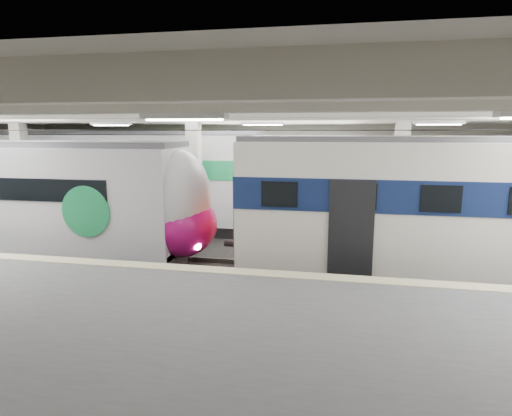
# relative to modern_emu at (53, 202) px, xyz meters

# --- Properties ---
(station_hall) EXTENTS (36.00, 24.00, 5.75)m
(station_hall) POSITION_rel_modern_emu_xyz_m (7.37, -1.74, 1.12)
(station_hall) COLOR black
(station_hall) RESTS_ON ground
(modern_emu) EXTENTS (13.34, 2.76, 4.32)m
(modern_emu) POSITION_rel_modern_emu_xyz_m (0.00, 0.00, 0.00)
(modern_emu) COLOR silver
(modern_emu) RESTS_ON ground
(older_rer) EXTENTS (13.77, 3.04, 4.53)m
(older_rer) POSITION_rel_modern_emu_xyz_m (13.90, 0.00, 0.25)
(older_rer) COLOR white
(older_rer) RESTS_ON ground
(far_train) EXTENTS (14.75, 3.21, 4.67)m
(far_train) POSITION_rel_modern_emu_xyz_m (-0.64, 5.50, 0.28)
(far_train) COLOR silver
(far_train) RESTS_ON ground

